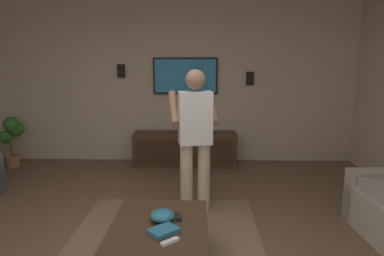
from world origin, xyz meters
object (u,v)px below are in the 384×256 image
media_console (185,149)px  person_standing (195,133)px  coffee_table (159,235)px  remote_black (178,216)px  remote_white (170,242)px  book (164,231)px  potted_plant_short (12,134)px  wall_speaker_right (121,71)px  tv (185,76)px  wall_speaker_left (250,78)px  bowl (162,216)px  vase_round (186,126)px

media_console → person_standing: (-1.87, -0.19, 0.66)m
coffee_table → remote_black: remote_black is taller
remote_white → book: size_ratio=0.68×
coffee_table → potted_plant_short: (2.85, 2.74, 0.24)m
potted_plant_short → remote_white: size_ratio=5.58×
person_standing → wall_speaker_right: bearing=21.6°
book → wall_speaker_right: wall_speaker_right is taller
media_console → potted_plant_short: bearing=-87.0°
tv → potted_plant_short: bearing=-82.2°
remote_white → wall_speaker_left: 3.85m
potted_plant_short → book: size_ratio=3.80×
coffee_table → wall_speaker_right: bearing=16.9°
potted_plant_short → bowl: potted_plant_short is taller
coffee_table → wall_speaker_right: 3.62m
wall_speaker_left → remote_white: bearing=163.4°
tv → vase_round: size_ratio=4.89×
potted_plant_short → vase_round: potted_plant_short is taller
book → person_standing: bearing=-141.7°
media_console → tv: 1.22m
vase_round → coffee_table: bearing=177.9°
media_console → bowl: (-2.94, 0.07, 0.17)m
tv → bowl: size_ratio=5.16×
wall_speaker_right → vase_round: bearing=-103.9°
media_console → remote_white: 3.31m
bowl → remote_black: bearing=-65.9°
potted_plant_short → vase_round: size_ratio=3.80×
media_console → wall_speaker_left: bearing=103.2°
person_standing → wall_speaker_left: person_standing is taller
media_console → vase_round: 0.39m
tv → wall_speaker_left: bearing=90.7°
media_console → potted_plant_short: size_ratio=2.03×
remote_white → vase_round: size_ratio=0.68×
coffee_table → remote_black: 0.22m
media_console → remote_black: media_console is taller
person_standing → potted_plant_short: (1.72, 3.02, -0.39)m
potted_plant_short → wall_speaker_left: 4.03m
media_console → wall_speaker_left: size_ratio=7.73×
bowl → remote_white: size_ratio=1.39×
person_standing → remote_black: (-1.01, 0.13, -0.52)m
coffee_table → remote_white: (-0.31, -0.12, 0.12)m
tv → remote_white: bearing=0.4°
coffee_table → remote_white: 0.35m
remote_black → book: 0.29m
remote_black → person_standing: bearing=-17.2°
remote_white → book: book is taller
wall_speaker_right → bowl: bearing=-162.4°
bowl → wall_speaker_left: wall_speaker_left is taller
coffee_table → potted_plant_short: size_ratio=1.20×
remote_black → tv: bearing=-8.8°
media_console → potted_plant_short: (-0.15, 2.83, 0.26)m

